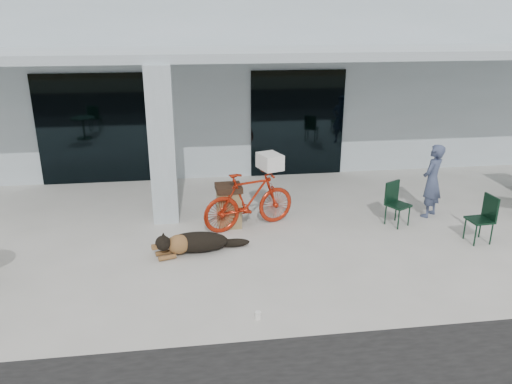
{
  "coord_description": "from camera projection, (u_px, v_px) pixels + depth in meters",
  "views": [
    {
      "loc": [
        -0.97,
        -7.38,
        4.0
      ],
      "look_at": [
        0.17,
        0.93,
        1.0
      ],
      "focal_mm": 35.0,
      "sensor_mm": 36.0,
      "label": 1
    }
  ],
  "objects": [
    {
      "name": "storefront_glass_left",
      "position": [
        96.0,
        130.0,
        12.13
      ],
      "size": [
        2.8,
        0.06,
        2.7
      ],
      "primitive_type": "cube",
      "color": "black",
      "rests_on": "ground"
    },
    {
      "name": "dog",
      "position": [
        196.0,
        241.0,
        8.81
      ],
      "size": [
        1.36,
        0.78,
        0.43
      ],
      "primitive_type": null,
      "rotation": [
        0.0,
        0.0,
        0.29
      ],
      "color": "black",
      "rests_on": "ground"
    },
    {
      "name": "laundry_basket",
      "position": [
        270.0,
        161.0,
        9.67
      ],
      "size": [
        0.52,
        0.6,
        0.3
      ],
      "primitive_type": "cube",
      "rotation": [
        0.0,
        0.0,
        1.9
      ],
      "color": "white",
      "rests_on": "bicycle"
    },
    {
      "name": "storefront_glass_right",
      "position": [
        297.0,
        124.0,
        12.78
      ],
      "size": [
        2.4,
        0.06,
        2.7
      ],
      "primitive_type": "cube",
      "color": "black",
      "rests_on": "ground"
    },
    {
      "name": "cafe_chair_far_b",
      "position": [
        480.0,
        219.0,
        9.14
      ],
      "size": [
        0.47,
        0.44,
        0.9
      ],
      "primitive_type": null,
      "rotation": [
        0.0,
        0.0,
        -1.5
      ],
      "color": "black",
      "rests_on": "ground"
    },
    {
      "name": "person",
      "position": [
        432.0,
        181.0,
        10.23
      ],
      "size": [
        0.67,
        0.64,
        1.54
      ],
      "primitive_type": "imported",
      "rotation": [
        0.0,
        0.0,
        3.82
      ],
      "color": "#3D4867",
      "rests_on": "ground"
    },
    {
      "name": "trash_receptacle",
      "position": [
        229.0,
        206.0,
        9.86
      ],
      "size": [
        0.53,
        0.53,
        0.85
      ],
      "primitive_type": null,
      "rotation": [
        0.0,
        0.0,
        0.06
      ],
      "color": "olive",
      "rests_on": "ground"
    },
    {
      "name": "bicycle",
      "position": [
        249.0,
        200.0,
        9.73
      ],
      "size": [
        1.99,
        1.13,
        1.15
      ],
      "primitive_type": "imported",
      "rotation": [
        0.0,
        0.0,
        1.9
      ],
      "color": "#A7220D",
      "rests_on": "ground"
    },
    {
      "name": "column",
      "position": [
        162.0,
        146.0,
        9.78
      ],
      "size": [
        0.5,
        0.5,
        3.12
      ],
      "primitive_type": "cube",
      "color": "silver",
      "rests_on": "ground"
    },
    {
      "name": "ground",
      "position": [
        253.0,
        267.0,
        8.35
      ],
      "size": [
        80.0,
        80.0,
        0.0
      ],
      "primitive_type": "plane",
      "color": "beige",
      "rests_on": "ground"
    },
    {
      "name": "building",
      "position": [
        217.0,
        74.0,
        15.53
      ],
      "size": [
        22.0,
        7.0,
        4.5
      ],
      "primitive_type": "cube",
      "color": "silver",
      "rests_on": "ground"
    },
    {
      "name": "overhang",
      "position": [
        231.0,
        53.0,
        10.63
      ],
      "size": [
        22.0,
        2.8,
        0.18
      ],
      "primitive_type": "cube",
      "color": "silver",
      "rests_on": "column"
    },
    {
      "name": "cup_near_dog",
      "position": [
        258.0,
        315.0,
        6.92
      ],
      "size": [
        0.1,
        0.1,
        0.11
      ],
      "primitive_type": "cylinder",
      "rotation": [
        0.0,
        0.0,
        0.24
      ],
      "color": "white",
      "rests_on": "ground"
    },
    {
      "name": "cafe_chair_far_a",
      "position": [
        398.0,
        204.0,
        9.88
      ],
      "size": [
        0.56,
        0.57,
        0.88
      ],
      "primitive_type": null,
      "rotation": [
        0.0,
        0.0,
        0.5
      ],
      "color": "black",
      "rests_on": "ground"
    }
  ]
}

